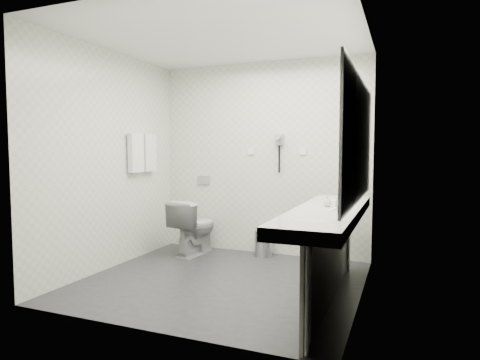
% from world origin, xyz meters
% --- Properties ---
extents(floor, '(2.80, 2.80, 0.00)m').
position_xyz_m(floor, '(0.00, 0.00, 0.00)').
color(floor, '#27272C').
rests_on(floor, ground).
extents(ceiling, '(2.80, 2.80, 0.00)m').
position_xyz_m(ceiling, '(0.00, 0.00, 2.50)').
color(ceiling, white).
rests_on(ceiling, wall_back).
extents(wall_back, '(2.80, 0.00, 2.80)m').
position_xyz_m(wall_back, '(0.00, 1.30, 1.25)').
color(wall_back, silver).
rests_on(wall_back, floor).
extents(wall_front, '(2.80, 0.00, 2.80)m').
position_xyz_m(wall_front, '(0.00, -1.30, 1.25)').
color(wall_front, silver).
rests_on(wall_front, floor).
extents(wall_left, '(0.00, 2.60, 2.60)m').
position_xyz_m(wall_left, '(-1.40, 0.00, 1.25)').
color(wall_left, silver).
rests_on(wall_left, floor).
extents(wall_right, '(0.00, 2.60, 2.60)m').
position_xyz_m(wall_right, '(1.40, 0.00, 1.25)').
color(wall_right, silver).
rests_on(wall_right, floor).
extents(vanity_counter, '(0.55, 2.20, 0.10)m').
position_xyz_m(vanity_counter, '(1.12, -0.20, 0.80)').
color(vanity_counter, white).
rests_on(vanity_counter, floor).
extents(vanity_panel, '(0.03, 2.15, 0.75)m').
position_xyz_m(vanity_panel, '(1.15, -0.20, 0.38)').
color(vanity_panel, gray).
rests_on(vanity_panel, floor).
extents(vanity_post_near, '(0.06, 0.06, 0.75)m').
position_xyz_m(vanity_post_near, '(1.18, -1.24, 0.38)').
color(vanity_post_near, silver).
rests_on(vanity_post_near, floor).
extents(vanity_post_far, '(0.06, 0.06, 0.75)m').
position_xyz_m(vanity_post_far, '(1.18, 0.84, 0.38)').
color(vanity_post_far, silver).
rests_on(vanity_post_far, floor).
extents(mirror, '(0.02, 2.20, 1.05)m').
position_xyz_m(mirror, '(1.39, -0.20, 1.45)').
color(mirror, '#B2BCC6').
rests_on(mirror, wall_right).
extents(basin_near, '(0.40, 0.31, 0.05)m').
position_xyz_m(basin_near, '(1.12, -0.85, 0.83)').
color(basin_near, white).
rests_on(basin_near, vanity_counter).
extents(basin_far, '(0.40, 0.31, 0.05)m').
position_xyz_m(basin_far, '(1.12, 0.45, 0.83)').
color(basin_far, white).
rests_on(basin_far, vanity_counter).
extents(faucet_near, '(0.04, 0.04, 0.15)m').
position_xyz_m(faucet_near, '(1.32, -0.85, 0.92)').
color(faucet_near, silver).
rests_on(faucet_near, vanity_counter).
extents(faucet_far, '(0.04, 0.04, 0.15)m').
position_xyz_m(faucet_far, '(1.32, 0.45, 0.92)').
color(faucet_far, silver).
rests_on(faucet_far, vanity_counter).
extents(soap_bottle_a, '(0.07, 0.07, 0.12)m').
position_xyz_m(soap_bottle_a, '(1.26, -0.20, 0.91)').
color(soap_bottle_a, silver).
rests_on(soap_bottle_a, vanity_counter).
extents(soap_bottle_b, '(0.11, 0.11, 0.10)m').
position_xyz_m(soap_bottle_b, '(1.11, -0.10, 0.90)').
color(soap_bottle_b, silver).
rests_on(soap_bottle_b, vanity_counter).
extents(soap_bottle_c, '(0.05, 0.05, 0.10)m').
position_xyz_m(soap_bottle_c, '(1.21, -0.26, 0.90)').
color(soap_bottle_c, silver).
rests_on(soap_bottle_c, vanity_counter).
extents(glass_left, '(0.08, 0.08, 0.11)m').
position_xyz_m(glass_left, '(1.21, 0.02, 0.90)').
color(glass_left, silver).
rests_on(glass_left, vanity_counter).
extents(glass_right, '(0.07, 0.07, 0.10)m').
position_xyz_m(glass_right, '(1.26, 0.11, 0.90)').
color(glass_right, silver).
rests_on(glass_right, vanity_counter).
extents(toilet, '(0.48, 0.75, 0.72)m').
position_xyz_m(toilet, '(-0.79, 0.88, 0.36)').
color(toilet, white).
rests_on(toilet, floor).
extents(flush_plate, '(0.18, 0.02, 0.12)m').
position_xyz_m(flush_plate, '(-0.85, 1.29, 0.95)').
color(flush_plate, '#B2B5BA').
rests_on(flush_plate, wall_back).
extents(pedal_bin, '(0.27, 0.27, 0.32)m').
position_xyz_m(pedal_bin, '(0.09, 1.12, 0.16)').
color(pedal_bin, '#B2B5BA').
rests_on(pedal_bin, floor).
extents(bin_lid, '(0.23, 0.23, 0.02)m').
position_xyz_m(bin_lid, '(0.09, 1.12, 0.32)').
color(bin_lid, '#B2B5BA').
rests_on(bin_lid, pedal_bin).
extents(towel_rail, '(0.02, 0.62, 0.02)m').
position_xyz_m(towel_rail, '(-1.35, 0.55, 1.55)').
color(towel_rail, silver).
rests_on(towel_rail, wall_left).
extents(towel_near, '(0.07, 0.24, 0.48)m').
position_xyz_m(towel_near, '(-1.34, 0.41, 1.33)').
color(towel_near, white).
rests_on(towel_near, towel_rail).
extents(towel_far, '(0.07, 0.24, 0.48)m').
position_xyz_m(towel_far, '(-1.34, 0.69, 1.33)').
color(towel_far, white).
rests_on(towel_far, towel_rail).
extents(dryer_cradle, '(0.10, 0.04, 0.14)m').
position_xyz_m(dryer_cradle, '(0.25, 1.27, 1.50)').
color(dryer_cradle, '#97969C').
rests_on(dryer_cradle, wall_back).
extents(dryer_barrel, '(0.08, 0.14, 0.08)m').
position_xyz_m(dryer_barrel, '(0.25, 1.20, 1.53)').
color(dryer_barrel, '#97969C').
rests_on(dryer_barrel, dryer_cradle).
extents(dryer_cord, '(0.02, 0.02, 0.35)m').
position_xyz_m(dryer_cord, '(0.25, 1.26, 1.25)').
color(dryer_cord, black).
rests_on(dryer_cord, dryer_cradle).
extents(switch_plate_a, '(0.09, 0.02, 0.09)m').
position_xyz_m(switch_plate_a, '(-0.15, 1.29, 1.35)').
color(switch_plate_a, white).
rests_on(switch_plate_a, wall_back).
extents(switch_plate_b, '(0.09, 0.02, 0.09)m').
position_xyz_m(switch_plate_b, '(0.55, 1.29, 1.35)').
color(switch_plate_b, white).
rests_on(switch_plate_b, wall_back).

